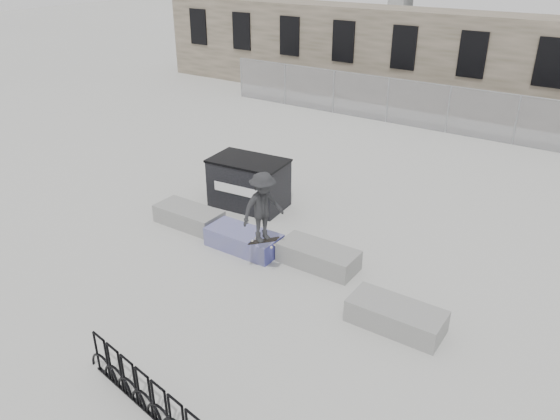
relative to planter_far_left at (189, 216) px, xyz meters
The scene contains 10 objects.
ground 3.27m from the planter_far_left, ahead, with size 120.00×120.00×0.00m, color #B6B5B0.
stone_wall 16.67m from the planter_far_left, 78.64° to the left, with size 36.00×2.58×4.50m.
chainlink_fence 12.93m from the planter_far_left, 75.37° to the left, with size 22.06×0.06×2.02m.
planter_far_left is the anchor object (origin of this frame).
planter_center_left 2.16m from the planter_far_left, ahead, with size 2.00×0.90×0.52m.
planter_center_right 4.20m from the planter_far_left, ahead, with size 2.00×0.90×0.52m.
planter_offset 6.86m from the planter_far_left, ahead, with size 2.00×0.90×0.52m.
dumpster 2.16m from the planter_far_left, 71.85° to the left, with size 2.40×1.60×1.50m.
bike_rack 7.35m from the planter_far_left, 50.94° to the right, with size 4.44×0.74×0.90m.
skateboarder 3.79m from the planter_far_left, 16.03° to the right, with size 0.97×1.25×1.90m.
Camera 1 is at (6.71, -10.08, 7.28)m, focal length 35.00 mm.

